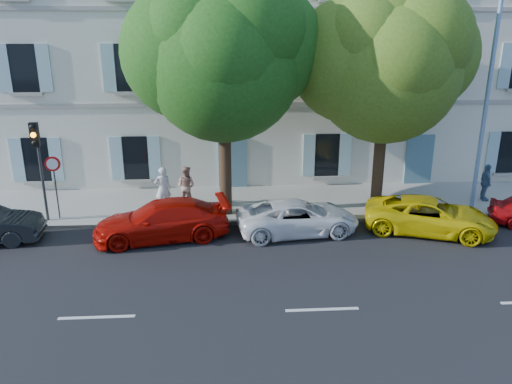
{
  "coord_description": "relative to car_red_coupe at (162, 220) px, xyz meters",
  "views": [
    {
      "loc": [
        -2.54,
        -15.65,
        7.26
      ],
      "look_at": [
        -1.41,
        2.0,
        1.4
      ],
      "focal_mm": 35.0,
      "sensor_mm": 36.0,
      "label": 1
    }
  ],
  "objects": [
    {
      "name": "car_yellow_supercar",
      "position": [
        9.81,
        -0.03,
        -0.05
      ],
      "size": [
        5.13,
        3.61,
        1.3
      ],
      "primitive_type": "imported",
      "rotation": [
        0.0,
        0.0,
        1.22
      ],
      "color": "#D5BC08",
      "rests_on": "ground"
    },
    {
      "name": "sidewalk",
      "position": [
        4.85,
        3.34,
        -0.62
      ],
      "size": [
        36.0,
        4.5,
        0.15
      ],
      "primitive_type": "cube",
      "color": "#A09E96",
      "rests_on": "ground"
    },
    {
      "name": "street_lamp",
      "position": [
        12.29,
        1.56,
        4.16
      ],
      "size": [
        0.27,
        1.76,
        8.31
      ],
      "color": "#7293BF",
      "rests_on": "sidewalk"
    },
    {
      "name": "tree_right",
      "position": [
        8.49,
        2.32,
        5.02
      ],
      "size": [
        5.63,
        5.63,
        8.68
      ],
      "color": "#3A2819",
      "rests_on": "sidewalk"
    },
    {
      "name": "tree_left",
      "position": [
        2.32,
        2.07,
        5.34
      ],
      "size": [
        5.9,
        5.9,
        9.15
      ],
      "color": "#3A2819",
      "rests_on": "sidewalk"
    },
    {
      "name": "car_red_coupe",
      "position": [
        0.0,
        0.0,
        0.0
      ],
      "size": [
        5.06,
        2.74,
        1.39
      ],
      "primitive_type": "imported",
      "rotation": [
        0.0,
        0.0,
        4.88
      ],
      "color": "#AF0C05",
      "rests_on": "ground"
    },
    {
      "name": "pedestrian_c",
      "position": [
        13.41,
        2.9,
        0.26
      ],
      "size": [
        0.51,
        0.98,
        1.6
      ],
      "primitive_type": "imported",
      "rotation": [
        0.0,
        0.0,
        1.45
      ],
      "color": "slate",
      "rests_on": "sidewalk"
    },
    {
      "name": "building",
      "position": [
        4.85,
        9.09,
        5.3
      ],
      "size": [
        28.0,
        7.0,
        12.0
      ],
      "primitive_type": "cube",
      "color": "silver",
      "rests_on": "ground"
    },
    {
      "name": "pedestrian_a",
      "position": [
        -0.23,
        2.61,
        0.35
      ],
      "size": [
        0.76,
        0.61,
        1.8
      ],
      "primitive_type": "imported",
      "rotation": [
        0.0,
        0.0,
        3.46
      ],
      "color": "silver",
      "rests_on": "sidewalk"
    },
    {
      "name": "road_sign",
      "position": [
        -4.2,
        1.88,
        1.25
      ],
      "size": [
        0.57,
        0.13,
        2.49
      ],
      "color": "#383A3D",
      "rests_on": "sidewalk"
    },
    {
      "name": "car_white_coupe",
      "position": [
        4.93,
        0.2,
        -0.07
      ],
      "size": [
        4.68,
        2.56,
        1.24
      ],
      "primitive_type": "imported",
      "rotation": [
        0.0,
        0.0,
        1.69
      ],
      "color": "white",
      "rests_on": "ground"
    },
    {
      "name": "kerb",
      "position": [
        4.85,
        1.17,
        -0.62
      ],
      "size": [
        36.0,
        0.16,
        0.16
      ],
      "primitive_type": "cube",
      "color": "#9E998E",
      "rests_on": "ground"
    },
    {
      "name": "pedestrian_b",
      "position": [
        0.67,
        3.12,
        0.3
      ],
      "size": [
        1.01,
        0.92,
        1.68
      ],
      "primitive_type": "imported",
      "rotation": [
        0.0,
        0.0,
        2.71
      ],
      "color": "tan",
      "rests_on": "sidewalk"
    },
    {
      "name": "traffic_light",
      "position": [
        -4.59,
        1.61,
        2.23
      ],
      "size": [
        0.31,
        0.43,
        3.84
      ],
      "color": "#383A3D",
      "rests_on": "sidewalk"
    },
    {
      "name": "ground",
      "position": [
        4.85,
        -1.11,
        -0.7
      ],
      "size": [
        90.0,
        90.0,
        0.0
      ],
      "primitive_type": "plane",
      "color": "black"
    }
  ]
}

